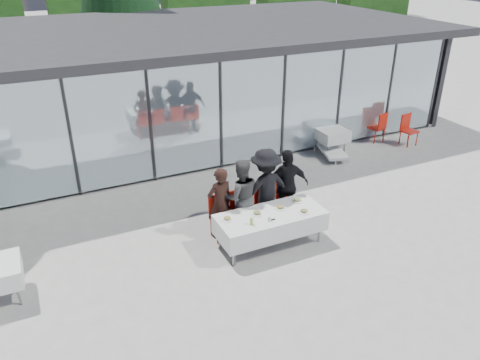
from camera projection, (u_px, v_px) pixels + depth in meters
name	position (u px, v px, depth m)	size (l,w,h in m)	color
ground	(252.00, 252.00, 9.69)	(90.00, 90.00, 0.00)	#A09E98
pavilion	(199.00, 61.00, 16.10)	(14.80, 8.80, 3.44)	gray
treeline	(35.00, 5.00, 30.61)	(62.50, 2.00, 4.40)	#143410
dining_table	(270.00, 222.00, 9.70)	(2.26, 0.96, 0.75)	silver
diner_a	(220.00, 203.00, 9.88)	(0.59, 0.59, 1.62)	black
diner_chair_a	(220.00, 214.00, 10.00)	(0.44, 0.44, 0.97)	red
diner_b	(241.00, 196.00, 10.04)	(0.84, 0.84, 1.72)	#4A4A4A
diner_chair_b	(241.00, 209.00, 10.18)	(0.44, 0.44, 0.97)	red
diner_c	(265.00, 188.00, 10.24)	(1.19, 1.19, 1.84)	black
diner_chair_c	(265.00, 204.00, 10.41)	(0.44, 0.44, 0.97)	red
diner_d	(287.00, 186.00, 10.47)	(1.02, 1.02, 1.73)	black
diner_chair_d	(286.00, 199.00, 10.62)	(0.44, 0.44, 0.97)	red
plate_a	(227.00, 218.00, 9.39)	(0.25, 0.25, 0.07)	white
plate_b	(257.00, 213.00, 9.58)	(0.25, 0.25, 0.07)	white
plate_c	(281.00, 207.00, 9.79)	(0.25, 0.25, 0.07)	white
plate_d	(297.00, 200.00, 10.07)	(0.25, 0.25, 0.07)	white
plate_extra	(304.00, 211.00, 9.64)	(0.25, 0.25, 0.07)	white
juice_bottle	(251.00, 221.00, 9.20)	(0.06, 0.06, 0.16)	#9AC150
drinking_glasses	(270.00, 219.00, 9.33)	(0.07, 0.07, 0.10)	silver
folded_eyeglasses	(272.00, 220.00, 9.38)	(0.14, 0.03, 0.01)	black
spare_table_right	(332.00, 135.00, 14.17)	(0.86, 0.86, 0.74)	silver
spare_chair_a	(408.00, 128.00, 14.76)	(0.50, 0.50, 0.97)	red
spare_chair_b	(379.00, 126.00, 14.92)	(0.54, 0.54, 0.97)	red
lounger	(330.00, 146.00, 14.13)	(0.94, 1.44, 0.72)	silver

